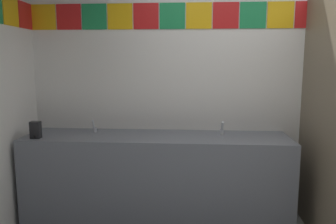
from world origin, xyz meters
The scene contains 5 objects.
wall_back centered at (0.00, 1.53, 1.39)m, with size 4.54×0.09×2.77m.
vanity_counter centered at (-0.94, 1.19, 0.43)m, with size 2.57×0.60×0.85m.
faucet_left centered at (-1.58, 1.28, 0.91)m, with size 0.04×0.10×0.14m.
faucet_right centered at (-0.30, 1.28, 0.91)m, with size 0.04×0.10×0.14m.
soap_dispenser centered at (-2.06, 1.01, 0.93)m, with size 0.09×0.09×0.16m.
Camera 1 is at (-0.60, -1.95, 1.57)m, focal length 35.51 mm.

